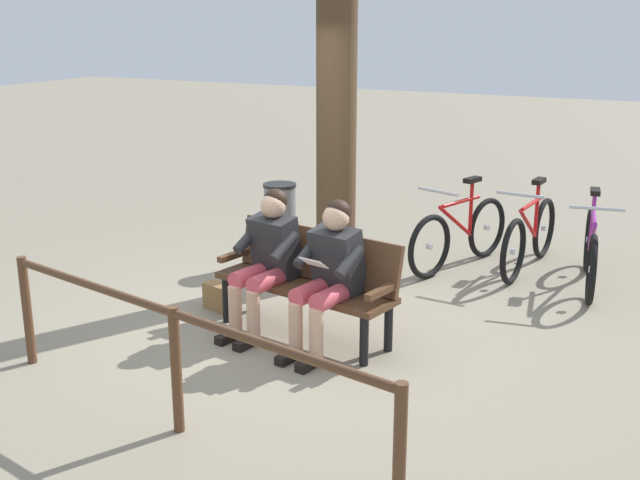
% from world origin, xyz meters
% --- Properties ---
extents(ground_plane, '(40.00, 40.00, 0.00)m').
position_xyz_m(ground_plane, '(0.00, 0.00, 0.00)').
color(ground_plane, gray).
extents(bench, '(1.66, 0.78, 0.87)m').
position_xyz_m(bench, '(-0.28, -0.08, 0.51)').
color(bench, '#51331E').
rests_on(bench, ground).
extents(person_reading, '(0.54, 0.81, 1.20)m').
position_xyz_m(person_reading, '(-0.56, 0.14, 0.66)').
color(person_reading, '#262628').
rests_on(person_reading, ground).
extents(person_companion, '(0.54, 0.81, 1.20)m').
position_xyz_m(person_companion, '(0.06, 0.02, 0.66)').
color(person_companion, '#262628').
rests_on(person_companion, ground).
extents(handbag, '(0.33, 0.21, 0.24)m').
position_xyz_m(handbag, '(0.70, -0.19, 0.12)').
color(handbag, olive).
rests_on(handbag, ground).
extents(tree_trunk, '(0.39, 0.39, 3.70)m').
position_xyz_m(tree_trunk, '(0.18, -1.55, 1.85)').
color(tree_trunk, '#4C3823').
rests_on(tree_trunk, ground).
extents(litter_bin, '(0.35, 0.35, 0.87)m').
position_xyz_m(litter_bin, '(0.86, -1.62, 0.44)').
color(litter_bin, slate).
rests_on(litter_bin, ground).
extents(bicycle_blue, '(0.48, 1.67, 0.94)m').
position_xyz_m(bicycle_blue, '(-2.18, -2.34, 0.36)').
color(bicycle_blue, black).
rests_on(bicycle_blue, ground).
extents(bicycle_silver, '(0.48, 1.68, 0.94)m').
position_xyz_m(bicycle_silver, '(-1.54, -2.59, 0.36)').
color(bicycle_silver, black).
rests_on(bicycle_silver, ground).
extents(bicycle_purple, '(0.66, 1.61, 0.94)m').
position_xyz_m(bicycle_purple, '(-0.87, -2.35, 0.36)').
color(bicycle_purple, black).
rests_on(bicycle_purple, ground).
extents(railing_fence, '(3.33, 0.75, 0.85)m').
position_xyz_m(railing_fence, '(-0.26, 1.74, 0.60)').
color(railing_fence, '#51331E').
rests_on(railing_fence, ground).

